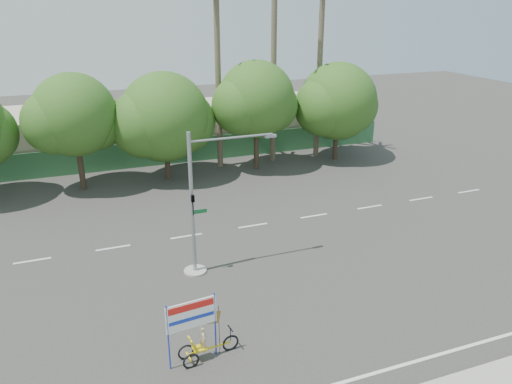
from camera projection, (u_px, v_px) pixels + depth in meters
name	position (u px, v px, depth m)	size (l,w,h in m)	color
ground	(274.00, 305.00, 21.69)	(120.00, 120.00, 0.00)	#33302D
fence	(171.00, 152.00, 40.10)	(38.00, 0.08, 2.00)	#336B3D
building_left	(37.00, 138.00, 40.36)	(12.00, 8.00, 4.00)	#C3B39B
building_right	(246.00, 122.00, 46.38)	(14.00, 8.00, 3.60)	#C3B39B
tree_left	(74.00, 118.00, 33.26)	(6.66, 5.60, 8.07)	#473828
tree_center	(164.00, 120.00, 35.45)	(7.62, 6.40, 7.85)	#473828
tree_right	(256.00, 102.00, 37.49)	(6.90, 5.80, 8.36)	#473828
tree_far_right	(337.00, 104.00, 40.01)	(7.38, 6.20, 7.94)	#473828
palm_tall	(274.00, 28.00, 37.59)	(3.73, 3.79, 17.45)	#70604C
palm_mid	(321.00, 41.00, 39.30)	(3.73, 3.79, 15.45)	#70604C
palm_short	(217.00, 52.00, 36.68)	(3.73, 3.79, 14.45)	#70604C
traffic_signal	(199.00, 216.00, 23.39)	(4.72, 1.10, 7.00)	gray
trike_billboard	(199.00, 335.00, 18.03)	(2.74, 0.74, 2.70)	black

